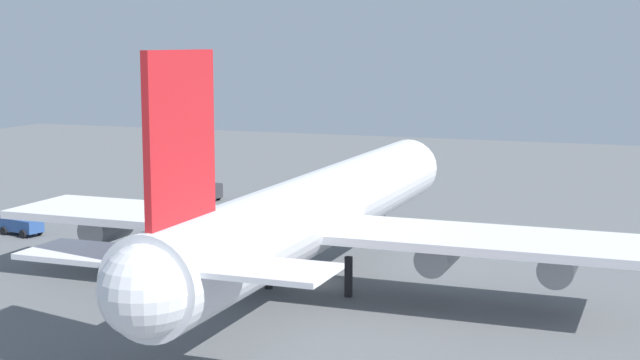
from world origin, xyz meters
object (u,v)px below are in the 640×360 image
object	(u,v)px
cargo_airplane	(319,211)
pushback_tractor	(21,224)
safety_cone_nose	(376,220)
catering_truck	(620,251)
baggage_tug	(206,192)

from	to	relation	value
cargo_airplane	pushback_tractor	distance (m)	40.34
safety_cone_nose	catering_truck	bearing A→B (deg)	-110.68
pushback_tractor	catering_truck	world-z (taller)	catering_truck
baggage_tug	safety_cone_nose	bearing A→B (deg)	-105.58
baggage_tug	safety_cone_nose	world-z (taller)	baggage_tug
cargo_airplane	baggage_tug	xyz separation A→B (m)	(36.60, 30.61, -5.52)
cargo_airplane	safety_cone_nose	distance (m)	30.08
cargo_airplane	catering_truck	size ratio (longest dim) A/B	13.48
pushback_tractor	catering_truck	xyz separation A→B (m)	(10.04, -63.60, -0.01)
catering_truck	safety_cone_nose	world-z (taller)	catering_truck
catering_truck	pushback_tractor	bearing A→B (deg)	98.97
catering_truck	safety_cone_nose	distance (m)	30.41
catering_truck	safety_cone_nose	size ratio (longest dim) A/B	5.69
cargo_airplane	baggage_tug	bearing A→B (deg)	39.91
pushback_tractor	baggage_tug	size ratio (longest dim) A/B	1.05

